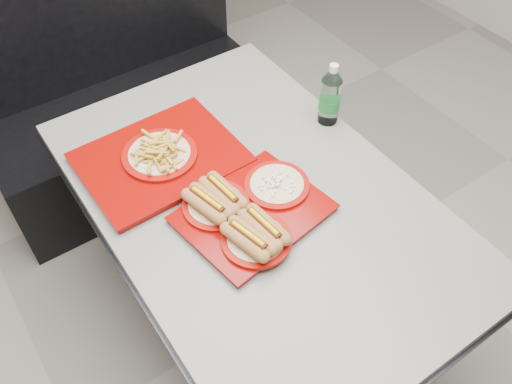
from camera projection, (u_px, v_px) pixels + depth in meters
ground at (256, 315)px, 2.23m from camera, size 6.00×6.00×0.00m
diner_table at (256, 229)px, 1.79m from camera, size 0.92×1.42×0.75m
booth_bench at (124, 99)px, 2.52m from camera, size 1.30×0.57×1.35m
tray_near at (248, 211)px, 1.58m from camera, size 0.46×0.39×0.09m
tray_far at (160, 156)px, 1.74m from camera, size 0.51×0.40×0.10m
water_bottle at (330, 97)px, 1.82m from camera, size 0.07×0.07×0.23m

